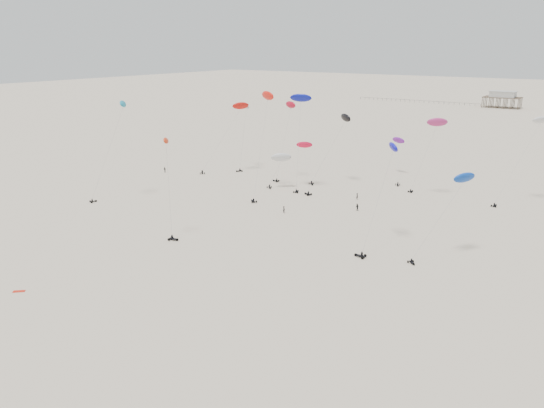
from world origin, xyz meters
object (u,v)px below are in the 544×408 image
Objects in this scene: pavilion_main at (502,101)px; rig_8 at (384,178)px; spectator_0 at (284,213)px; rig_0 at (398,148)px; rig_4 at (458,188)px.

pavilion_main is 1.00× the size of rig_8.
rig_0 is at bearing -65.14° from spectator_0.
rig_8 is at bearing -36.56° from rig_4.
rig_0 reaches higher than pavilion_main.
spectator_0 is at bearing -51.28° from rig_4.
pavilion_main is 1.17× the size of rig_0.
rig_8 reaches higher than pavilion_main.
rig_4 is 13.11m from rig_8.
rig_8 is 28.97m from spectator_0.
pavilion_main is 198.20m from rig_0.
spectator_0 is (3.21, -247.04, -4.22)m from pavilion_main.
rig_4 is 9.04× the size of spectator_0.
rig_4 is at bearing -150.54° from spectator_0.
rig_8 reaches higher than spectator_0.
rig_8 is at bearing -83.52° from pavilion_main.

